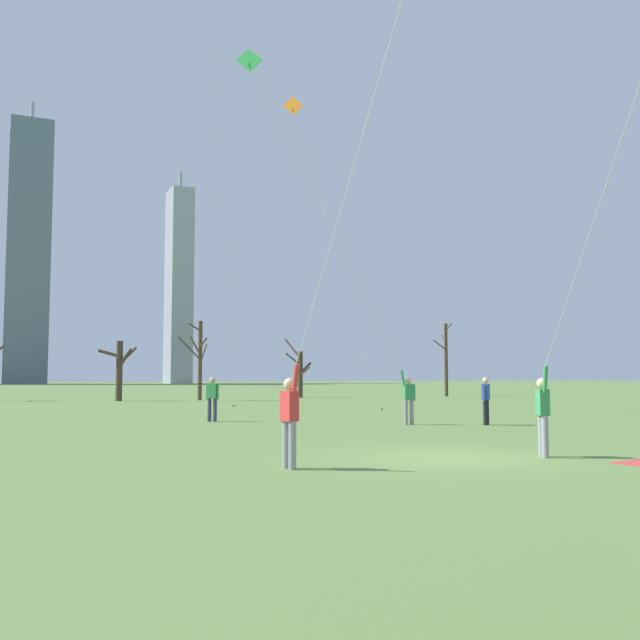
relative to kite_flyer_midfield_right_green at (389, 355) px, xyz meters
name	(u,v)px	position (x,y,z in m)	size (l,w,h in m)	color
ground_plane	(445,458)	(-4.10, -9.15, -2.36)	(400.00, 400.00, 0.00)	#5B7A3D
kite_flyer_midfield_right_green	(389,355)	(0.00, 0.00, 0.00)	(5.79, 2.48, 13.20)	gray
kite_flyer_foreground_right_red	(318,314)	(-7.41, -10.14, 0.38)	(1.78, 4.34, 11.11)	gray
kite_flyer_foreground_left_yellow	(622,174)	(-3.41, -13.22, 2.56)	(5.12, 12.95, 16.56)	gray
bystander_far_off_by_trees	(486,398)	(2.91, -1.52, -1.46)	(0.43, 0.36, 1.62)	black
bystander_strolling_midfield	(212,397)	(-4.99, 4.25, -1.46)	(0.41, 0.37, 1.62)	#33384C
distant_kite_drifting_right_orange	(300,129)	(1.74, 11.72, 11.93)	(4.28, 2.74, 16.09)	orange
distant_kite_low_near_trees_pink	(213,38)	(-1.74, 15.64, 17.77)	(2.31, 1.01, 24.07)	pink
bare_tree_rightmost	(300,372)	(9.75, 30.05, -0.35)	(2.07, 2.66, 4.63)	#423326
bare_tree_leftmost	(119,368)	(-4.25, 28.30, -0.16)	(2.46, 2.02, 4.03)	#423326
bare_tree_center	(199,357)	(0.96, 27.22, 0.62)	(2.46, 3.01, 5.48)	#4C3828
bare_tree_right_of_center	(446,358)	(22.07, 28.19, 0.80)	(2.33, 2.70, 5.99)	#423326
skyline_short_annex	(179,286)	(28.06, 141.91, 20.03)	(5.00, 7.78, 49.08)	#9EA3AD
skyline_wide_slab	(28,252)	(-4.18, 145.12, 26.11)	(8.76, 8.15, 61.63)	slate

